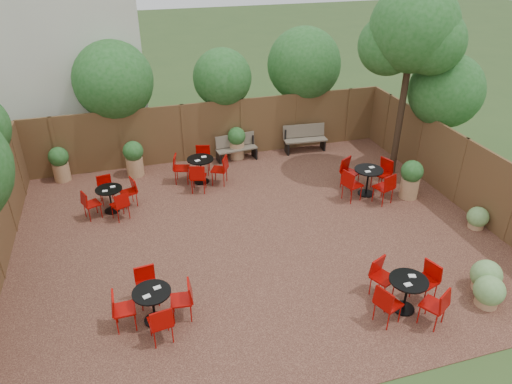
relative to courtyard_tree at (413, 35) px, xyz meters
name	(u,v)px	position (x,y,z in m)	size (l,w,h in m)	color
ground	(256,235)	(-5.26, -2.18, -4.34)	(80.00, 80.00, 0.00)	#354F23
courtyard_paving	(256,235)	(-5.26, -2.18, -4.33)	(12.00, 10.00, 0.02)	#361C16
fence_back	(213,130)	(-5.26, 2.82, -3.34)	(12.00, 0.08, 2.00)	brown
fence_right	(460,171)	(0.74, -2.18, -3.34)	(0.08, 10.00, 2.00)	brown
neighbour_building	(60,29)	(-9.76, 5.82, -0.34)	(5.00, 4.00, 8.00)	beige
overhang_foliage	(149,114)	(-7.46, 0.12, -1.59)	(15.77, 10.94, 2.72)	#1D521A
courtyard_tree	(413,35)	(0.00, 0.00, 0.00)	(2.68, 2.58, 5.76)	black
park_bench_left	(236,147)	(-4.59, 2.44, -3.88)	(1.43, 0.61, 0.86)	brown
park_bench_right	(305,138)	(-2.08, 2.45, -3.84)	(1.54, 0.61, 0.93)	brown
bistro_tables	(257,215)	(-5.17, -1.96, -3.87)	(8.91, 8.45, 0.95)	black
planters	(212,160)	(-5.65, 1.32, -3.71)	(10.44, 4.70, 1.16)	#A97C54
low_shrubs	(485,266)	(-0.81, -5.27, -4.00)	(2.37, 3.13, 0.71)	#A97C54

